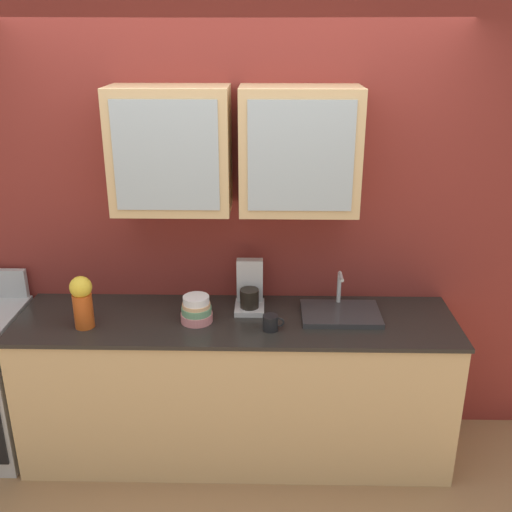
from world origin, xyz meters
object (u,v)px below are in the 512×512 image
object	(u,v)px
bowl_stack	(196,310)
vase	(82,300)
cup_near_sink	(271,323)
coffee_maker	(250,291)
sink_faucet	(341,313)

from	to	relation	value
bowl_stack	vase	distance (m)	0.62
vase	cup_near_sink	size ratio (longest dim) A/B	2.52
bowl_stack	vase	xyz separation A→B (m)	(-0.61, -0.08, 0.09)
cup_near_sink	vase	bearing A→B (deg)	179.13
coffee_maker	cup_near_sink	bearing A→B (deg)	-65.50
vase	coffee_maker	bearing A→B (deg)	15.74
coffee_maker	bowl_stack	bearing A→B (deg)	-148.90
sink_faucet	bowl_stack	world-z (taller)	sink_faucet
cup_near_sink	bowl_stack	bearing A→B (deg)	167.32
vase	coffee_maker	xyz separation A→B (m)	(0.90, 0.25, -0.05)
bowl_stack	vase	bearing A→B (deg)	-172.72
sink_faucet	coffee_maker	size ratio (longest dim) A/B	1.54
bowl_stack	cup_near_sink	size ratio (longest dim) A/B	1.51
vase	coffee_maker	distance (m)	0.94
cup_near_sink	sink_faucet	bearing A→B (deg)	23.61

